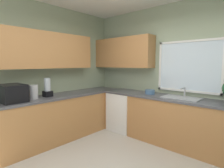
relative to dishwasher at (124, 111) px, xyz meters
The scene contains 9 objects.
room_shell 1.93m from the dishwasher, 58.45° to the right, with size 4.24×4.03×2.81m.
counter_run_left 1.74m from the dishwasher, 112.24° to the right, with size 0.65×3.64×0.91m.
counter_run_back 1.30m from the dishwasher, ahead, with size 3.33×0.65×0.91m.
dishwasher is the anchor object (origin of this frame).
microwave 2.35m from the dishwasher, 106.96° to the right, with size 0.48×0.36×0.29m, color black.
kettle 2.01m from the dishwasher, 109.47° to the right, with size 0.15×0.15×0.25m, color #B7B7BC.
sink_assembly 1.40m from the dishwasher, ahead, with size 0.66×0.40×0.19m.
bowl 0.84m from the dishwasher, ahead, with size 0.20×0.20×0.09m, color #4C7099.
blender_appliance 1.79m from the dishwasher, 113.28° to the right, with size 0.15×0.15×0.36m.
Camera 1 is at (1.45, -1.62, 1.55)m, focal length 28.82 mm.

